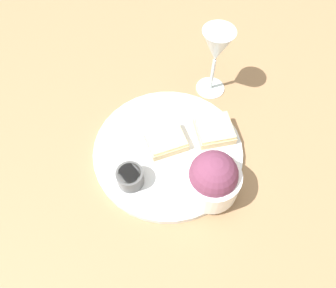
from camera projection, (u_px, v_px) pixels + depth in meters
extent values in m
plane|color=#93704C|center=(168.00, 152.00, 0.71)|extent=(4.00, 4.00, 0.00)
cylinder|color=silver|center=(168.00, 151.00, 0.70)|extent=(0.32, 0.32, 0.01)
cylinder|color=white|center=(212.00, 182.00, 0.62)|extent=(0.11, 0.11, 0.06)
sphere|color=#6B334C|center=(213.00, 175.00, 0.60)|extent=(0.09, 0.09, 0.09)
cylinder|color=#4C4C4C|center=(130.00, 177.00, 0.64)|extent=(0.05, 0.05, 0.04)
cylinder|color=tan|center=(129.00, 174.00, 0.63)|extent=(0.04, 0.04, 0.01)
cube|color=#D1B27F|center=(214.00, 131.00, 0.71)|extent=(0.09, 0.08, 0.02)
cube|color=beige|center=(215.00, 128.00, 0.70)|extent=(0.08, 0.08, 0.01)
cube|color=#D1B27F|center=(165.00, 142.00, 0.70)|extent=(0.08, 0.07, 0.02)
cube|color=beige|center=(164.00, 138.00, 0.68)|extent=(0.08, 0.07, 0.01)
cylinder|color=silver|center=(210.00, 88.00, 0.80)|extent=(0.07, 0.07, 0.01)
cylinder|color=silver|center=(212.00, 74.00, 0.76)|extent=(0.01, 0.01, 0.09)
cone|color=silver|center=(217.00, 46.00, 0.69)|extent=(0.07, 0.07, 0.08)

